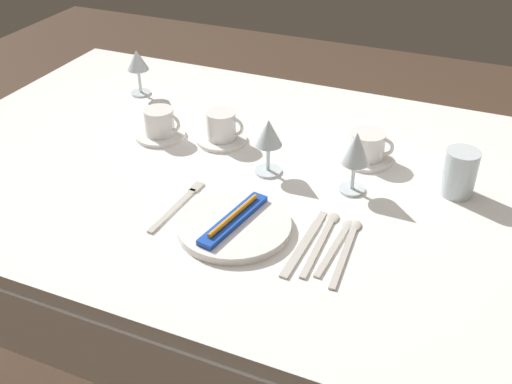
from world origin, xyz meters
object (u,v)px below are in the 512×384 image
dinner_plate (234,225)px  fork_outer (179,204)px  spoon_soup (324,236)px  toothbrush_package (234,219)px  coffee_cup_right (368,145)px  drink_tumbler (459,175)px  spoon_dessert (339,240)px  spoon_tea (348,244)px  wine_glass_right (269,135)px  coffee_cup_far (160,122)px  wine_glass_left (356,150)px  dinner_knife (304,244)px  coffee_cup_left (222,125)px  wine_glass_centre (138,63)px

dinner_plate → fork_outer: bearing=167.7°
spoon_soup → toothbrush_package: bearing=-165.3°
coffee_cup_right → drink_tumbler: 0.24m
spoon_dessert → spoon_tea: (0.02, -0.01, 0.00)m
dinner_plate → wine_glass_right: size_ratio=1.73×
dinner_plate → coffee_cup_far: 0.46m
spoon_dessert → wine_glass_left: size_ratio=1.35×
wine_glass_left → spoon_tea: bearing=-76.9°
coffee_cup_right → toothbrush_package: bearing=-115.5°
coffee_cup_far → toothbrush_package: bearing=-40.2°
toothbrush_package → coffee_cup_far: size_ratio=2.07×
dinner_knife → coffee_cup_left: coffee_cup_left is taller
dinner_plate → wine_glass_left: 0.32m
dinner_knife → wine_glass_left: 0.26m
coffee_cup_right → dinner_plate: bearing=-115.5°
spoon_dessert → wine_glass_centre: size_ratio=1.46×
spoon_dessert → wine_glass_right: 0.32m
spoon_tea → coffee_cup_left: (-0.43, 0.30, 0.04)m
dinner_plate → dinner_knife: dinner_plate is taller
drink_tumbler → spoon_soup: bearing=-129.9°
wine_glass_left → dinner_plate: bearing=-127.8°
dinner_plate → wine_glass_right: 0.26m
spoon_tea → coffee_cup_right: size_ratio=2.07×
dinner_plate → coffee_cup_right: coffee_cup_right is taller
spoon_tea → coffee_cup_left: coffee_cup_left is taller
spoon_tea → wine_glass_left: bearing=103.1°
toothbrush_package → coffee_cup_far: (-0.35, 0.30, 0.02)m
coffee_cup_far → wine_glass_left: (0.54, -0.05, 0.06)m
spoon_tea → coffee_cup_far: size_ratio=2.22×
dinner_plate → wine_glass_left: wine_glass_left is taller
wine_glass_centre → toothbrush_package: bearing=-43.0°
coffee_cup_right → wine_glass_left: 0.16m
spoon_dessert → spoon_soup: bearing=177.8°
dinner_plate → toothbrush_package: toothbrush_package is taller
spoon_soup → wine_glass_centre: size_ratio=1.64×
wine_glass_right → coffee_cup_left: bearing=151.4°
spoon_soup → dinner_knife: bearing=-123.8°
dinner_plate → coffee_cup_left: bearing=119.2°
wine_glass_centre → spoon_tea: bearing=-31.0°
spoon_dessert → coffee_cup_right: 0.35m
spoon_dessert → coffee_cup_left: bearing=144.3°
dinner_knife → spoon_soup: spoon_soup is taller
spoon_soup → wine_glass_left: size_ratio=1.51×
spoon_soup → spoon_dessert: 0.03m
coffee_cup_right → coffee_cup_far: (-0.54, -0.09, 0.00)m
fork_outer → drink_tumbler: (0.56, 0.29, 0.05)m
toothbrush_package → wine_glass_right: wine_glass_right is taller
dinner_knife → coffee_cup_far: 0.58m
spoon_tea → coffee_cup_left: 0.52m
spoon_dessert → wine_glass_right: bearing=140.0°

